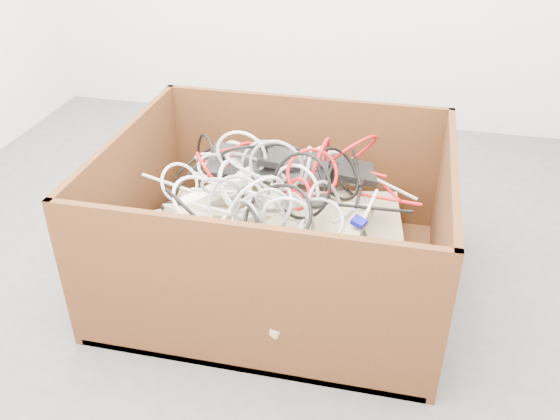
% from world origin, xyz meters
% --- Properties ---
extents(ground, '(3.00, 3.00, 0.00)m').
position_xyz_m(ground, '(0.00, 0.00, 0.00)').
color(ground, '#4B4B4D').
rests_on(ground, ground).
extents(cardboard_box, '(1.17, 0.98, 0.57)m').
position_xyz_m(cardboard_box, '(0.21, -0.08, 0.14)').
color(cardboard_box, '#371F0D').
rests_on(cardboard_box, ground).
extents(keyboard_pile, '(0.97, 0.86, 0.36)m').
position_xyz_m(keyboard_pile, '(0.23, -0.07, 0.28)').
color(keyboard_pile, tan).
rests_on(keyboard_pile, cardboard_box).
extents(mice_scatter, '(0.69, 0.67, 0.20)m').
position_xyz_m(mice_scatter, '(0.25, -0.07, 0.35)').
color(mice_scatter, '#BBB496').
rests_on(mice_scatter, keyboard_pile).
extents(power_strip_left, '(0.25, 0.20, 0.11)m').
position_xyz_m(power_strip_left, '(0.00, -0.07, 0.37)').
color(power_strip_left, white).
rests_on(power_strip_left, keyboard_pile).
extents(power_strip_right, '(0.29, 0.14, 0.10)m').
position_xyz_m(power_strip_right, '(-0.07, -0.37, 0.33)').
color(power_strip_right, white).
rests_on(power_strip_right, keyboard_pile).
extents(vga_plug, '(0.06, 0.06, 0.03)m').
position_xyz_m(vga_plug, '(0.52, -0.17, 0.36)').
color(vga_plug, '#0B0CA9').
rests_on(vga_plug, keyboard_pile).
extents(cable_tangle, '(1.03, 0.84, 0.39)m').
position_xyz_m(cable_tangle, '(0.18, -0.09, 0.41)').
color(cable_tangle, black).
rests_on(cable_tangle, keyboard_pile).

